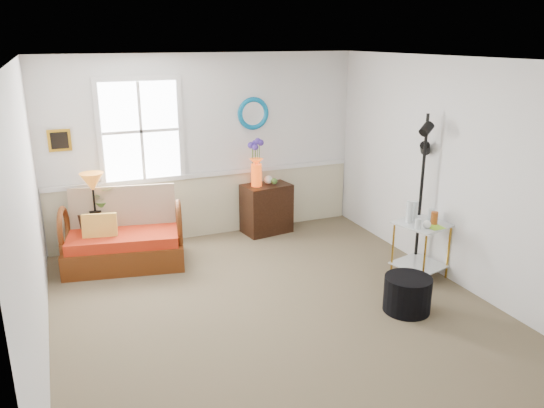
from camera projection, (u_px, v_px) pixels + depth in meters
name	position (u px, v px, depth m)	size (l,w,h in m)	color
floor	(275.00, 310.00, 5.69)	(4.50, 5.00, 0.01)	brown
ceiling	(275.00, 60.00, 4.90)	(4.50, 5.00, 0.01)	white
walls	(275.00, 194.00, 5.29)	(4.51, 5.01, 2.60)	silver
wainscot	(209.00, 205.00, 7.73)	(4.46, 0.02, 0.90)	beige
chair_rail	(208.00, 174.00, 7.58)	(4.46, 0.04, 0.06)	silver
window	(141.00, 131.00, 7.05)	(1.14, 0.06, 1.44)	white
picture	(59.00, 140.00, 6.70)	(0.28, 0.03, 0.28)	gold
mirror	(253.00, 113.00, 7.60)	(0.47, 0.47, 0.07)	#0088C7
loveseat	(123.00, 230.00, 6.69)	(1.46, 0.83, 0.95)	#662609
throw_pillow	(100.00, 230.00, 6.54)	(0.41, 0.10, 0.41)	orange
lamp_stand	(96.00, 236.00, 6.93)	(0.35, 0.35, 0.62)	black
table_lamp	(93.00, 194.00, 6.73)	(0.30, 0.30, 0.54)	orange
potted_plant	(102.00, 202.00, 6.90)	(0.29, 0.32, 0.25)	#4E7B32
cabinet	(266.00, 208.00, 7.86)	(0.68, 0.44, 0.73)	black
flower_vase	(256.00, 163.00, 7.58)	(0.20, 0.20, 0.68)	#E4450D
side_table	(420.00, 250.00, 6.38)	(0.55, 0.55, 0.69)	gold
tabletop_items	(424.00, 213.00, 6.21)	(0.44, 0.44, 0.26)	silver
floor_lamp	(421.00, 193.00, 6.49)	(0.28, 0.28, 1.94)	black
ottoman	(407.00, 294.00, 5.63)	(0.50, 0.50, 0.39)	black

